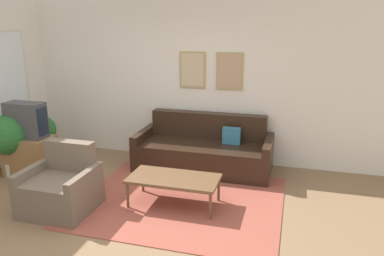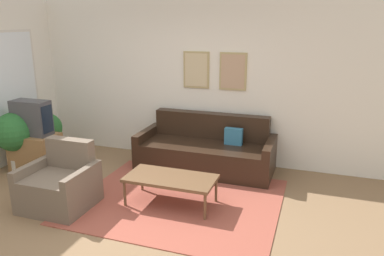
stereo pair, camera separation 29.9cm
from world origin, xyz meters
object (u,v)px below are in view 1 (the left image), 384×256
object	(u,v)px
armchair	(61,189)
couch	(204,151)
tv	(26,120)
potted_plant_tall	(8,137)
coffee_table	(174,180)

from	to	relation	value
armchair	couch	bearing A→B (deg)	67.78
tv	potted_plant_tall	distance (m)	0.38
tv	potted_plant_tall	bearing A→B (deg)	-152.06
potted_plant_tall	couch	bearing A→B (deg)	20.77
coffee_table	armchair	distance (m)	1.43
tv	coffee_table	bearing A→B (deg)	-9.11
tv	armchair	size ratio (longest dim) A/B	0.72
couch	coffee_table	size ratio (longest dim) A/B	1.85
coffee_table	armchair	world-z (taller)	armchair
couch	potted_plant_tall	distance (m)	3.04
armchair	coffee_table	bearing A→B (deg)	35.77
couch	tv	size ratio (longest dim) A/B	3.59
coffee_table	potted_plant_tall	bearing A→B (deg)	174.46
armchair	potted_plant_tall	world-z (taller)	potted_plant_tall
armchair	potted_plant_tall	distance (m)	1.64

